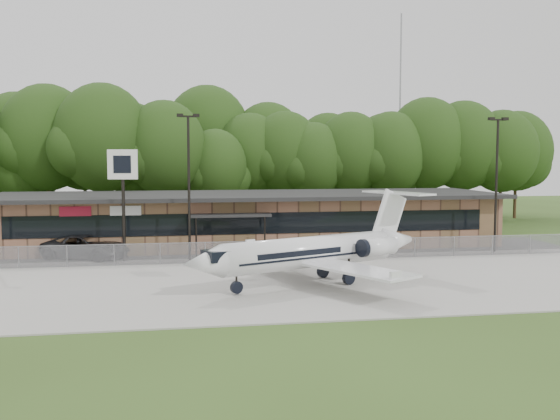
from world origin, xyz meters
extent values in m
plane|color=#32491A|center=(0.00, 0.00, 0.00)|extent=(160.00, 160.00, 0.00)
cube|color=#9E9B93|center=(0.00, 8.00, 0.04)|extent=(64.00, 18.00, 0.08)
cube|color=#383835|center=(0.00, 19.50, 0.03)|extent=(50.00, 9.00, 0.06)
cube|color=#8C5D46|center=(0.00, 24.00, 2.00)|extent=(40.00, 10.00, 4.00)
cube|color=black|center=(0.00, 18.98, 2.30)|extent=(36.00, 0.08, 1.60)
cube|color=black|center=(0.00, 23.50, 4.15)|extent=(41.00, 11.50, 0.30)
cube|color=black|center=(-2.00, 18.40, 3.00)|extent=(6.00, 1.60, 0.20)
cube|color=maroon|center=(-13.00, 18.95, 3.40)|extent=(2.20, 0.06, 0.70)
cube|color=silver|center=(-9.50, 18.95, 3.40)|extent=(2.20, 0.06, 0.70)
cube|color=gray|center=(0.00, 15.00, 0.75)|extent=(46.00, 0.03, 1.50)
cube|color=gray|center=(0.00, 15.00, 1.50)|extent=(46.00, 0.04, 0.04)
cylinder|color=gray|center=(22.00, 48.00, 12.50)|extent=(0.20, 0.20, 25.00)
cylinder|color=black|center=(-5.00, 16.50, 5.00)|extent=(0.18, 0.18, 10.00)
cube|color=black|center=(-5.00, 16.50, 10.05)|extent=(1.20, 0.12, 0.12)
cube|color=black|center=(-5.55, 16.50, 10.12)|extent=(0.45, 0.30, 0.22)
cube|color=black|center=(-4.45, 16.50, 10.12)|extent=(0.45, 0.30, 0.22)
cylinder|color=black|center=(18.00, 16.50, 5.00)|extent=(0.18, 0.18, 10.00)
cube|color=black|center=(18.00, 16.50, 10.05)|extent=(1.20, 0.12, 0.12)
cube|color=black|center=(17.45, 16.50, 10.12)|extent=(0.45, 0.30, 0.22)
cube|color=black|center=(18.55, 16.50, 10.12)|extent=(0.45, 0.30, 0.22)
cylinder|color=white|center=(1.35, 6.72, 1.86)|extent=(10.73, 5.97, 1.75)
cone|color=white|center=(-4.67, 4.10, 1.86)|extent=(2.70, 2.48, 1.75)
cone|color=white|center=(7.47, 9.38, 2.02)|extent=(2.90, 2.56, 1.75)
cube|color=white|center=(3.29, 3.63, 1.37)|extent=(4.82, 6.98, 0.13)
cube|color=white|center=(0.41, 10.25, 1.37)|extent=(4.82, 6.98, 0.13)
cylinder|color=white|center=(5.51, 7.03, 2.02)|extent=(2.60, 1.86, 0.98)
cylinder|color=white|center=(4.42, 9.54, 2.02)|extent=(2.60, 1.86, 0.98)
cube|color=white|center=(6.97, 9.16, 3.61)|extent=(2.53, 1.21, 3.29)
cube|color=white|center=(7.57, 9.42, 4.98)|extent=(3.31, 5.18, 0.11)
cube|color=black|center=(-3.97, 4.41, 2.17)|extent=(1.53, 1.64, 0.55)
cube|color=black|center=(3.16, 7.50, 0.38)|extent=(1.85, 2.76, 0.77)
cylinder|color=black|center=(-2.86, 4.89, 0.38)|extent=(0.86, 0.86, 0.24)
imported|color=#313133|center=(-12.26, 18.51, 0.87)|extent=(6.89, 5.27, 1.74)
cylinder|color=black|center=(-9.47, 16.80, 3.70)|extent=(0.26, 0.26, 7.41)
cube|color=silver|center=(-9.47, 16.80, 6.76)|extent=(2.05, 0.56, 2.04)
cube|color=black|center=(-9.49, 16.68, 6.76)|extent=(1.19, 0.23, 1.20)
camera|label=1|loc=(-5.99, -27.14, 7.25)|focal=40.00mm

